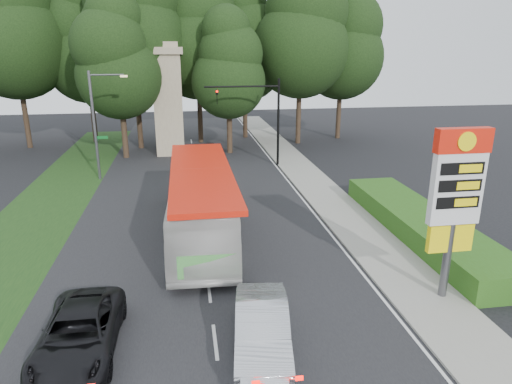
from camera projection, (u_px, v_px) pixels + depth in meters
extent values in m
plane|color=black|center=(216.00, 352.00, 15.05)|extent=(120.00, 120.00, 0.00)
cube|color=black|center=(201.00, 221.00, 26.34)|extent=(14.00, 80.00, 0.02)
cube|color=gray|center=(342.00, 212.00, 27.60)|extent=(3.00, 80.00, 0.12)
cube|color=#193814|center=(55.00, 197.00, 30.57)|extent=(5.00, 50.00, 0.02)
cube|color=#2B5216|center=(422.00, 225.00, 24.12)|extent=(3.00, 14.00, 1.20)
cylinder|color=#59595E|center=(446.00, 261.00, 17.82)|extent=(0.32, 0.32, 3.20)
cube|color=yellow|center=(450.00, 238.00, 17.52)|extent=(1.80, 0.25, 1.10)
cube|color=silver|center=(457.00, 188.00, 16.91)|extent=(2.00, 0.35, 2.80)
cube|color=red|center=(463.00, 140.00, 16.37)|extent=(2.10, 0.40, 0.90)
cylinder|color=yellow|center=(467.00, 142.00, 16.16)|extent=(0.70, 0.05, 0.70)
cube|color=black|center=(463.00, 169.00, 16.49)|extent=(1.70, 0.04, 0.45)
cube|color=black|center=(460.00, 186.00, 16.69)|extent=(1.70, 0.04, 0.45)
cube|color=black|center=(458.00, 203.00, 16.89)|extent=(1.70, 0.04, 0.45)
cylinder|color=black|center=(278.00, 123.00, 37.59)|extent=(0.20, 0.20, 7.20)
cylinder|color=black|center=(242.00, 86.00, 36.23)|extent=(6.00, 0.14, 0.14)
imported|color=black|center=(217.00, 90.00, 36.01)|extent=(0.18, 0.22, 1.10)
sphere|color=#FF0C05|center=(217.00, 92.00, 35.90)|extent=(0.18, 0.18, 0.18)
cylinder|color=#59595E|center=(95.00, 127.00, 33.47)|extent=(0.20, 0.20, 8.00)
cylinder|color=#59595E|center=(106.00, 75.00, 32.52)|extent=(2.40, 0.12, 0.12)
cube|color=#FFE599|center=(124.00, 76.00, 32.73)|extent=(0.50, 0.22, 0.14)
cube|color=#0C591E|center=(102.00, 137.00, 33.78)|extent=(0.85, 0.04, 0.22)
cube|color=#0C591E|center=(97.00, 140.00, 34.22)|extent=(0.04, 0.85, 0.22)
cube|color=gray|center=(169.00, 105.00, 41.62)|extent=(2.50, 2.50, 9.00)
cube|color=gray|center=(165.00, 51.00, 40.16)|extent=(3.00, 3.00, 0.60)
cube|color=gray|center=(165.00, 45.00, 40.01)|extent=(2.20, 2.20, 0.50)
cylinder|color=#2D2116|center=(26.00, 116.00, 44.64)|extent=(0.50, 0.50, 6.30)
sphere|color=black|center=(15.00, 47.00, 42.68)|extent=(9.80, 9.80, 9.80)
sphere|color=black|center=(9.00, 6.00, 41.61)|extent=(8.40, 8.40, 8.40)
cylinder|color=#2D2116|center=(93.00, 116.00, 47.56)|extent=(0.50, 0.50, 5.40)
sphere|color=black|center=(87.00, 61.00, 45.87)|extent=(8.40, 8.40, 8.40)
sphere|color=black|center=(84.00, 29.00, 44.96)|extent=(7.20, 7.20, 7.20)
sphere|color=black|center=(81.00, 2.00, 44.19)|extent=(5.40, 5.40, 5.40)
cylinder|color=#2D2116|center=(139.00, 115.00, 44.38)|extent=(0.50, 0.50, 6.48)
sphere|color=black|center=(133.00, 44.00, 42.35)|extent=(10.08, 10.08, 10.08)
sphere|color=black|center=(130.00, 2.00, 41.26)|extent=(8.64, 8.64, 8.64)
cylinder|color=#2D2116|center=(200.00, 114.00, 47.24)|extent=(0.50, 0.50, 5.94)
sphere|color=black|center=(198.00, 52.00, 45.38)|extent=(9.24, 9.24, 9.24)
sphere|color=black|center=(196.00, 17.00, 44.38)|extent=(7.92, 7.92, 7.92)
cylinder|color=#2D2116|center=(245.00, 114.00, 49.97)|extent=(0.50, 0.50, 5.22)
sphere|color=black|center=(245.00, 63.00, 48.35)|extent=(8.12, 8.12, 8.12)
sphere|color=black|center=(245.00, 34.00, 47.46)|extent=(6.96, 6.96, 6.96)
sphere|color=black|center=(244.00, 9.00, 46.72)|extent=(5.22, 5.22, 5.22)
cylinder|color=#2D2116|center=(299.00, 114.00, 46.82)|extent=(0.50, 0.50, 6.12)
sphere|color=black|center=(300.00, 50.00, 44.91)|extent=(9.52, 9.52, 9.52)
sphere|color=black|center=(301.00, 13.00, 43.88)|extent=(8.16, 8.16, 8.16)
cylinder|color=#2D2116|center=(339.00, 113.00, 49.53)|extent=(0.50, 0.50, 5.58)
sphere|color=black|center=(342.00, 58.00, 47.79)|extent=(8.68, 8.68, 8.68)
sphere|color=black|center=(343.00, 26.00, 46.85)|extent=(7.44, 7.44, 7.44)
cylinder|color=#2D2116|center=(124.00, 132.00, 40.74)|extent=(0.50, 0.50, 4.68)
sphere|color=black|center=(119.00, 77.00, 39.28)|extent=(7.28, 7.28, 7.28)
sphere|color=black|center=(117.00, 45.00, 38.49)|extent=(6.24, 6.24, 6.24)
sphere|color=black|center=(114.00, 17.00, 37.81)|extent=(4.68, 4.68, 4.68)
cylinder|color=#2D2116|center=(230.00, 130.00, 42.68)|extent=(0.50, 0.50, 4.32)
sphere|color=black|center=(229.00, 82.00, 41.33)|extent=(6.72, 6.72, 6.72)
sphere|color=black|center=(228.00, 54.00, 40.60)|extent=(5.76, 5.76, 5.76)
sphere|color=black|center=(228.00, 30.00, 39.98)|extent=(4.32, 4.32, 4.32)
imported|color=silver|center=(202.00, 203.00, 23.91)|extent=(3.50, 13.02, 3.60)
imported|color=#B7B9BF|center=(262.00, 329.00, 14.86)|extent=(2.38, 5.16, 1.64)
imported|color=black|center=(79.00, 333.00, 14.79)|extent=(2.49, 5.27, 1.45)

